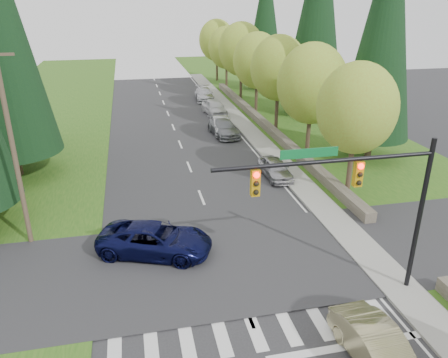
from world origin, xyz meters
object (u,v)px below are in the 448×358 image
object	(u,v)px
parked_car_b	(223,128)
parked_car_c	(222,125)
parked_car_a	(275,168)
parked_car_d	(214,107)
parked_car_e	(204,94)
sedan_champagne	(378,349)
suv_navy	(155,240)

from	to	relation	value
parked_car_b	parked_car_c	xyz separation A→B (m)	(0.00, 0.78, 0.02)
parked_car_a	parked_car_c	xyz separation A→B (m)	(-1.40, 11.43, 0.06)
parked_car_c	parked_car_d	bearing A→B (deg)	89.66
parked_car_e	sedan_champagne	bearing A→B (deg)	-88.01
parked_car_e	parked_car_b	bearing A→B (deg)	-89.19
sedan_champagne	parked_car_a	xyz separation A→B (m)	(2.00, 16.90, -0.04)
parked_car_a	parked_car_d	xyz separation A→B (m)	(-0.72, 18.30, 0.13)
sedan_champagne	parked_car_e	distance (m)	42.40
suv_navy	parked_car_e	bearing A→B (deg)	7.00
parked_car_b	parked_car_e	distance (m)	14.86
suv_navy	parked_car_c	world-z (taller)	suv_navy
sedan_champagne	suv_navy	xyz separation A→B (m)	(-6.87, 8.77, 0.05)
sedan_champagne	parked_car_b	bearing A→B (deg)	84.58
parked_car_a	parked_car_c	distance (m)	11.51
suv_navy	parked_car_b	world-z (taller)	suv_navy
suv_navy	parked_car_d	size ratio (longest dim) A/B	1.18
sedan_champagne	suv_navy	distance (m)	11.14
parked_car_e	parked_car_c	bearing A→B (deg)	-89.36
sedan_champagne	parked_car_d	world-z (taller)	parked_car_d
parked_car_e	parked_car_d	bearing A→B (deg)	-87.06
suv_navy	parked_car_e	world-z (taller)	suv_navy
sedan_champagne	parked_car_a	bearing A→B (deg)	79.08
parked_car_b	parked_car_e	world-z (taller)	parked_car_e
parked_car_b	parked_car_a	bearing A→B (deg)	-88.20
parked_car_d	sedan_champagne	bearing A→B (deg)	-97.80
parked_car_e	suv_navy	bearing A→B (deg)	-99.93
suv_navy	parked_car_a	xyz separation A→B (m)	(8.87, 8.13, -0.10)
parked_car_d	parked_car_e	bearing A→B (deg)	83.34
suv_navy	parked_car_d	bearing A→B (deg)	3.69
sedan_champagne	suv_navy	bearing A→B (deg)	123.89
suv_navy	sedan_champagne	bearing A→B (deg)	-121.13
parked_car_c	parked_car_e	distance (m)	14.07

